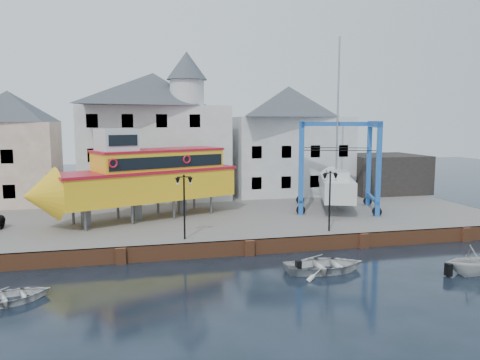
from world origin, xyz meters
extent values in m
plane|color=black|center=(0.00, 0.00, 0.00)|extent=(140.00, 140.00, 0.00)
cube|color=slate|center=(0.00, 11.00, 0.50)|extent=(44.00, 22.00, 1.00)
cube|color=brown|center=(0.00, 0.12, 0.50)|extent=(44.00, 0.25, 1.00)
cube|color=brown|center=(-8.00, -0.05, 0.50)|extent=(0.60, 0.36, 1.00)
cube|color=brown|center=(0.00, -0.05, 0.50)|extent=(0.60, 0.36, 1.00)
cube|color=brown|center=(8.00, -0.05, 0.50)|extent=(0.60, 0.36, 1.00)
cube|color=brown|center=(16.00, -0.05, 0.50)|extent=(0.60, 0.36, 1.00)
cube|color=tan|center=(-18.00, 18.00, 4.75)|extent=(8.00, 7.00, 7.50)
pyramid|color=#3B444B|center=(-18.00, 18.00, 9.90)|extent=(8.00, 7.00, 2.80)
cube|color=black|center=(-17.50, 14.54, 2.60)|extent=(1.00, 0.08, 1.20)
cube|color=black|center=(-17.50, 14.54, 5.60)|extent=(1.00, 0.08, 1.20)
cube|color=#B8B8B4|center=(-5.00, 18.50, 5.50)|extent=(14.00, 8.00, 9.00)
pyramid|color=#3B444B|center=(-5.00, 18.50, 11.60)|extent=(14.00, 8.00, 3.20)
cube|color=black|center=(-10.50, 14.54, 2.60)|extent=(1.00, 0.08, 1.20)
cube|color=black|center=(-7.50, 14.54, 2.60)|extent=(1.00, 0.08, 1.20)
cube|color=black|center=(-4.50, 14.54, 2.60)|extent=(1.00, 0.08, 1.20)
cube|color=black|center=(-1.50, 14.54, 2.60)|extent=(1.00, 0.08, 1.20)
cube|color=black|center=(-10.50, 14.54, 5.60)|extent=(1.00, 0.08, 1.20)
cube|color=black|center=(-7.50, 14.54, 5.60)|extent=(1.00, 0.08, 1.20)
cube|color=black|center=(-4.50, 14.54, 5.60)|extent=(1.00, 0.08, 1.20)
cube|color=black|center=(-1.50, 14.54, 5.60)|extent=(1.00, 0.08, 1.20)
cube|color=black|center=(-10.50, 14.54, 8.60)|extent=(1.00, 0.08, 1.20)
cube|color=black|center=(-7.50, 14.54, 8.60)|extent=(1.00, 0.08, 1.20)
cube|color=black|center=(-4.50, 14.54, 8.60)|extent=(1.00, 0.08, 1.20)
cube|color=black|center=(-1.50, 14.54, 8.60)|extent=(1.00, 0.08, 1.20)
cylinder|color=#B8B8B4|center=(-2.00, 16.10, 11.20)|extent=(3.20, 3.20, 2.40)
cone|color=#3B444B|center=(-2.00, 16.10, 13.70)|extent=(3.80, 3.80, 2.60)
cube|color=#B8B8B4|center=(9.00, 19.00, 5.00)|extent=(12.00, 8.00, 8.00)
pyramid|color=#3B444B|center=(9.00, 19.00, 10.60)|extent=(12.00, 8.00, 3.20)
cube|color=black|center=(4.50, 15.04, 2.60)|extent=(1.00, 0.08, 1.20)
cube|color=black|center=(7.50, 15.04, 2.60)|extent=(1.00, 0.08, 1.20)
cube|color=black|center=(10.50, 15.04, 2.60)|extent=(1.00, 0.08, 1.20)
cube|color=black|center=(13.50, 15.04, 2.60)|extent=(1.00, 0.08, 1.20)
cube|color=black|center=(4.50, 15.04, 5.60)|extent=(1.00, 0.08, 1.20)
cube|color=black|center=(7.50, 15.04, 5.60)|extent=(1.00, 0.08, 1.20)
cube|color=black|center=(10.50, 15.04, 5.60)|extent=(1.00, 0.08, 1.20)
cube|color=black|center=(13.50, 15.04, 5.60)|extent=(1.00, 0.08, 1.20)
cube|color=black|center=(19.00, 17.00, 3.00)|extent=(8.00, 7.00, 4.00)
cylinder|color=black|center=(-4.00, 1.20, 3.00)|extent=(0.12, 0.12, 4.00)
cube|color=black|center=(-4.00, 1.20, 5.05)|extent=(0.90, 0.06, 0.06)
sphere|color=black|center=(-4.00, 1.20, 5.12)|extent=(0.16, 0.16, 0.16)
cone|color=black|center=(-4.40, 1.20, 4.78)|extent=(0.32, 0.32, 0.45)
sphere|color=silver|center=(-4.40, 1.20, 4.60)|extent=(0.18, 0.18, 0.18)
cone|color=black|center=(-3.60, 1.20, 4.78)|extent=(0.32, 0.32, 0.45)
sphere|color=silver|center=(-3.60, 1.20, 4.60)|extent=(0.18, 0.18, 0.18)
cylinder|color=black|center=(6.00, 1.20, 3.00)|extent=(0.12, 0.12, 4.00)
cube|color=black|center=(6.00, 1.20, 5.05)|extent=(0.90, 0.06, 0.06)
sphere|color=black|center=(6.00, 1.20, 5.12)|extent=(0.16, 0.16, 0.16)
cone|color=black|center=(5.60, 1.20, 4.78)|extent=(0.32, 0.32, 0.45)
sphere|color=silver|center=(5.60, 1.20, 4.60)|extent=(0.18, 0.18, 0.18)
cone|color=black|center=(6.40, 1.20, 4.78)|extent=(0.32, 0.32, 0.45)
sphere|color=silver|center=(6.40, 1.20, 4.60)|extent=(0.18, 0.18, 0.18)
cylinder|color=#59595E|center=(-10.45, 5.03, 1.74)|extent=(0.26, 0.26, 1.48)
cylinder|color=#59595E|center=(-11.55, 7.57, 1.74)|extent=(0.26, 0.26, 1.48)
cylinder|color=#59595E|center=(-7.28, 6.40, 1.74)|extent=(0.26, 0.26, 1.48)
cylinder|color=#59595E|center=(-8.37, 8.94, 1.74)|extent=(0.26, 0.26, 1.48)
cylinder|color=#59595E|center=(-4.11, 7.76, 1.74)|extent=(0.26, 0.26, 1.48)
cylinder|color=#59595E|center=(-5.20, 10.30, 1.74)|extent=(0.26, 0.26, 1.48)
cylinder|color=#59595E|center=(-0.94, 9.13, 1.74)|extent=(0.26, 0.26, 1.48)
cylinder|color=#59595E|center=(-2.03, 11.67, 1.74)|extent=(0.26, 0.26, 1.48)
cube|color=#59595E|center=(-10.55, 6.50, 1.74)|extent=(0.74, 0.69, 1.48)
cube|color=#59595E|center=(-6.92, 8.06, 1.74)|extent=(0.74, 0.69, 1.48)
cube|color=#59595E|center=(-3.30, 9.62, 1.74)|extent=(0.74, 0.69, 1.48)
cube|color=yellow|center=(-6.01, 8.45, 3.57)|extent=(14.17, 8.91, 2.17)
cone|color=yellow|center=(-13.35, 5.29, 3.57)|extent=(3.48, 4.30, 3.75)
cube|color=#AE1225|center=(-6.01, 8.45, 4.75)|extent=(14.50, 9.17, 0.22)
cube|color=yellow|center=(-5.11, 8.84, 5.44)|extent=(10.39, 6.98, 1.58)
cube|color=black|center=(-4.43, 7.27, 5.49)|extent=(8.72, 3.80, 0.89)
cube|color=black|center=(-5.78, 10.41, 5.49)|extent=(8.72, 3.80, 0.89)
cube|color=#AE1225|center=(-5.11, 8.84, 6.32)|extent=(10.61, 7.15, 0.18)
cube|color=silver|center=(-8.28, 7.47, 7.13)|extent=(3.37, 3.37, 1.80)
cube|color=black|center=(-7.76, 6.27, 7.20)|extent=(2.00, 0.91, 0.79)
torus|color=#AE1225|center=(-8.49, 5.47, 5.64)|extent=(0.69, 0.40, 0.69)
torus|color=#AE1225|center=(-3.05, 7.81, 5.64)|extent=(0.69, 0.40, 0.69)
cube|color=#16539D|center=(6.13, 7.14, 4.76)|extent=(0.48, 0.48, 7.51)
cylinder|color=black|center=(6.13, 7.14, 1.38)|extent=(0.80, 0.51, 0.75)
cube|color=#16539D|center=(7.81, 11.84, 4.76)|extent=(0.48, 0.48, 7.51)
cylinder|color=black|center=(7.81, 11.84, 1.38)|extent=(0.80, 0.51, 0.75)
cube|color=#16539D|center=(11.84, 5.10, 4.76)|extent=(0.48, 0.48, 7.51)
cylinder|color=black|center=(11.84, 5.10, 1.38)|extent=(0.80, 0.51, 0.75)
cube|color=#16539D|center=(13.52, 9.80, 4.76)|extent=(0.48, 0.48, 7.51)
cylinder|color=black|center=(13.52, 9.80, 1.38)|extent=(0.80, 0.51, 0.75)
cube|color=#16539D|center=(6.97, 9.49, 8.32)|extent=(2.16, 5.18, 0.53)
cube|color=#16539D|center=(6.97, 9.49, 2.07)|extent=(2.05, 5.14, 0.23)
cube|color=#16539D|center=(12.68, 7.45, 8.32)|extent=(2.16, 5.18, 0.53)
cube|color=#16539D|center=(12.68, 7.45, 2.07)|extent=(2.05, 5.14, 0.23)
cube|color=#16539D|center=(10.66, 10.82, 8.32)|extent=(6.19, 2.52, 0.38)
cube|color=silver|center=(9.82, 8.47, 2.93)|extent=(5.03, 8.41, 1.72)
cone|color=silver|center=(11.43, 12.97, 2.93)|extent=(2.90, 2.45, 2.47)
cube|color=#59595E|center=(9.82, 8.47, 1.70)|extent=(0.89, 1.91, 0.75)
cube|color=silver|center=(9.64, 7.97, 4.11)|extent=(2.70, 3.61, 0.64)
cylinder|color=#99999E|center=(10.00, 8.98, 9.69)|extent=(0.20, 0.20, 11.80)
cube|color=black|center=(9.17, 6.65, 6.22)|extent=(5.54, 2.08, 0.05)
cube|color=black|center=(10.47, 10.29, 6.22)|extent=(5.54, 2.08, 0.05)
imported|color=silver|center=(3.43, -4.09, 0.00)|extent=(4.77, 3.47, 0.97)
imported|color=silver|center=(11.34, -6.51, 0.00)|extent=(3.63, 3.20, 1.79)
imported|color=silver|center=(-13.02, -5.08, 0.00)|extent=(4.46, 3.87, 0.77)
camera|label=1|loc=(-7.14, -28.31, 8.56)|focal=35.00mm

